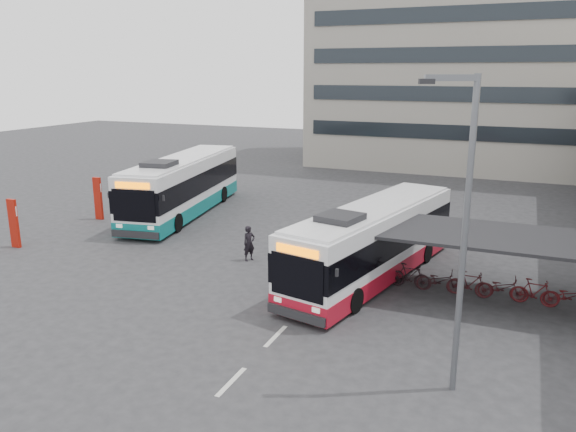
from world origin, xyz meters
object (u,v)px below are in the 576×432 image
at_px(bus_teal, 183,186).
at_px(pedestrian, 249,243).
at_px(bus_main, 373,242).
at_px(lamp_post, 462,220).

relative_size(bus_teal, pedestrian, 7.80).
bearing_deg(bus_main, pedestrian, -167.20).
height_order(bus_teal, lamp_post, lamp_post).
distance_m(bus_main, bus_teal, 14.64).
bearing_deg(bus_main, bus_teal, 167.08).
distance_m(bus_main, pedestrian, 5.74).
height_order(pedestrian, lamp_post, lamp_post).
height_order(bus_main, pedestrian, bus_main).
bearing_deg(pedestrian, bus_main, -58.05).
relative_size(bus_main, pedestrian, 7.06).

